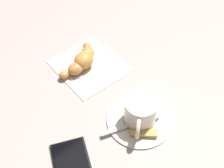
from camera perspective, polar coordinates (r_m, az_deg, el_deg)
The scene contains 7 objects.
ground_plane at distance 0.68m, azimuth 2.07°, elevation -1.57°, with size 1.80×1.80×0.00m, color #AF9E99.
saucer at distance 0.63m, azimuth 5.37°, elevation -6.98°, with size 0.14×0.14×0.01m, color silver.
espresso_cup at distance 0.60m, azimuth 5.58°, elevation -5.45°, with size 0.08×0.09×0.06m.
teaspoon at distance 0.62m, azimuth 5.68°, elevation -7.18°, with size 0.06×0.13×0.01m.
sugar_packet at distance 0.61m, azimuth 6.22°, elevation -9.46°, with size 0.06×0.02×0.01m, color tan.
napkin at distance 0.74m, azimuth -4.57°, elevation 3.61°, with size 0.17×0.15×0.00m, color silver.
croissant at distance 0.73m, azimuth -5.86°, elevation 4.66°, with size 0.09×0.13×0.04m.
Camera 1 is at (0.31, -0.30, 0.53)m, focal length 46.57 mm.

